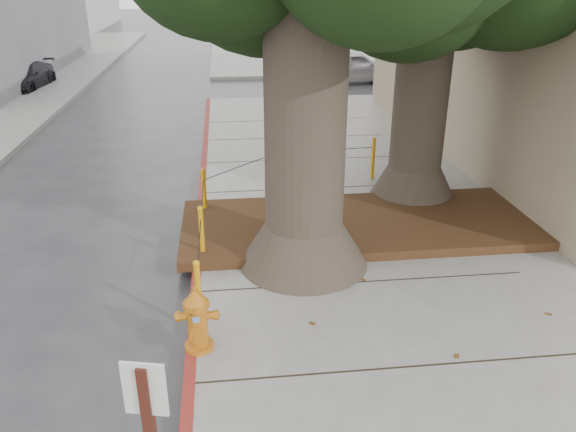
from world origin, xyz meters
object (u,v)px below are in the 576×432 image
object	(u,v)px
fire_hydrant	(197,319)
car_silver	(354,67)
car_red	(468,70)
car_dark	(25,77)

from	to	relation	value
fire_hydrant	car_silver	bearing A→B (deg)	74.05
car_silver	car_red	world-z (taller)	car_silver
fire_hydrant	car_dark	xyz separation A→B (m)	(-7.43, 18.05, -0.04)
car_silver	car_red	bearing A→B (deg)	-107.57
fire_hydrant	car_red	world-z (taller)	car_red
car_silver	car_red	size ratio (longest dim) A/B	1.08
car_silver	car_dark	distance (m)	13.47
car_red	car_dark	distance (m)	18.25
fire_hydrant	car_silver	distance (m)	19.15
car_silver	car_red	xyz separation A→B (m)	(4.76, -0.85, -0.07)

